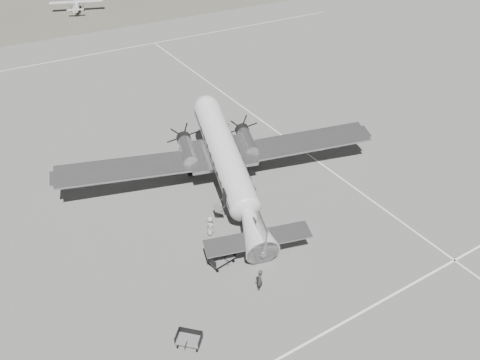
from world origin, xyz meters
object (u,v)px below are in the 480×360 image
ground_crew (260,280)px  dc3_airliner (227,164)px  baggage_cart_near (221,258)px  passenger (210,226)px  baggage_cart_far (189,340)px  ramp_agent (218,246)px  light_plane_right (77,6)px

ground_crew → dc3_airliner: bearing=-153.6°
baggage_cart_near → passenger: size_ratio=1.14×
dc3_airliner → passenger: bearing=-117.7°
baggage_cart_near → dc3_airliner: bearing=47.9°
baggage_cart_near → ground_crew: ground_crew is taller
dc3_airliner → baggage_cart_far: 15.53m
passenger → baggage_cart_near: bearing=-171.8°
baggage_cart_near → ramp_agent: ramp_agent is taller
ramp_agent → passenger: size_ratio=1.01×
baggage_cart_far → baggage_cart_near: bearing=88.5°
dc3_airliner → baggage_cart_far: dc3_airliner is taller
baggage_cart_near → light_plane_right: bearing=73.4°
dc3_airliner → ramp_agent: 8.01m
baggage_cart_near → ramp_agent: (0.25, 0.93, 0.30)m
light_plane_right → passenger: light_plane_right is taller
dc3_airliner → ground_crew: bearing=-94.4°
baggage_cart_near → ground_crew: 3.45m
light_plane_right → baggage_cart_near: size_ratio=5.05×
light_plane_right → ground_crew: light_plane_right is taller
light_plane_right → baggage_cart_far: bearing=-81.8°
ground_crew → baggage_cart_far: bearing=-30.1°
ramp_agent → baggage_cart_far: bearing=142.6°
light_plane_right → baggage_cart_near: light_plane_right is taller
baggage_cart_far → passenger: bearing=98.1°
light_plane_right → ramp_agent: size_ratio=5.69×
baggage_cart_far → ramp_agent: 7.61m
light_plane_right → passenger: 66.62m
passenger → light_plane_right: bearing=16.2°
baggage_cart_near → baggage_cart_far: size_ratio=1.22×
dc3_airliner → ground_crew: dc3_airliner is taller
dc3_airliner → light_plane_right: dc3_airliner is taller
baggage_cart_near → ramp_agent: 1.01m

